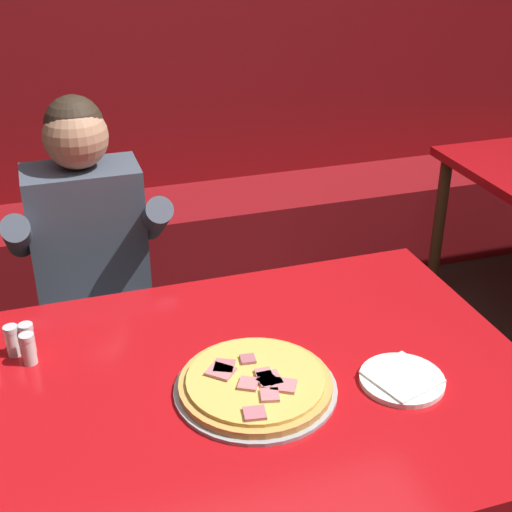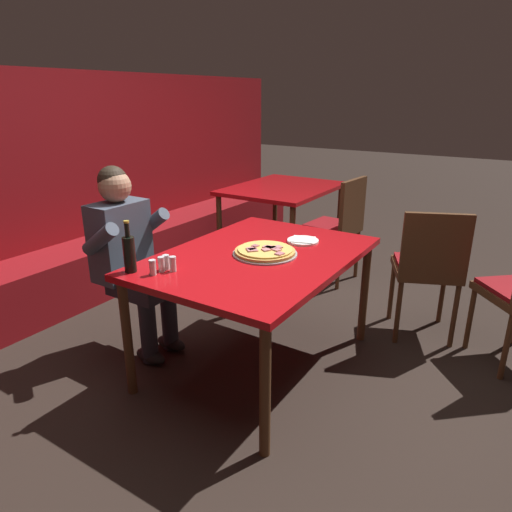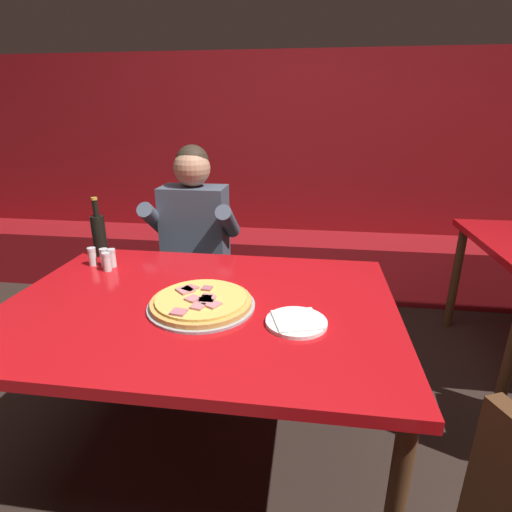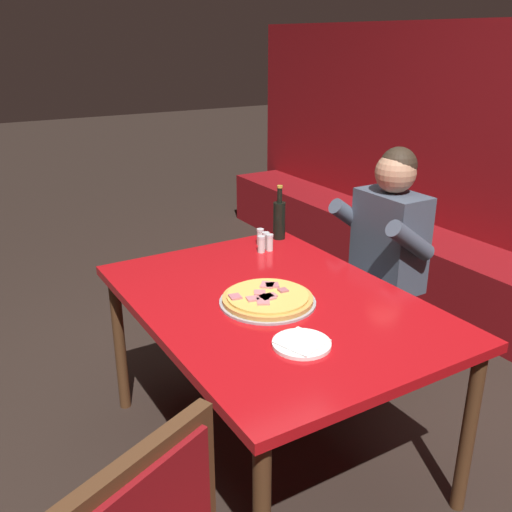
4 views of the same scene
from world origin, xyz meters
The scene contains 9 objects.
booth_wall_panel centered at (0.00, 2.18, 0.95)m, with size 6.80×0.16×1.90m, color maroon.
booth_bench centered at (0.00, 1.86, 0.23)m, with size 6.46×0.48×0.46m, color maroon.
main_dining_table centered at (0.00, 0.00, 0.70)m, with size 1.47×1.05×0.77m.
pizza centered at (0.02, -0.04, 0.79)m, with size 0.40×0.40×0.05m.
plate_white_paper centered at (0.37, -0.12, 0.78)m, with size 0.21×0.21×0.02m.
shaker_red_pepper_flakes centered at (-0.53, 0.29, 0.81)m, with size 0.04×0.04×0.09m.
shaker_parmesan centered at (-0.50, 0.29, 0.81)m, with size 0.04×0.04×0.09m.
shaker_oregano centered at (-0.49, 0.24, 0.81)m, with size 0.04×0.04×0.09m.
diner_seated_blue_shirt centered at (-0.28, 0.83, 0.71)m, with size 0.53×0.53×1.27m.
Camera 1 is at (-0.40, -1.35, 1.86)m, focal length 50.00 mm.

